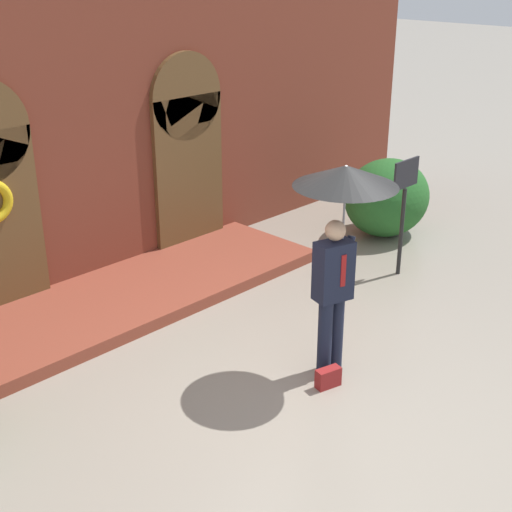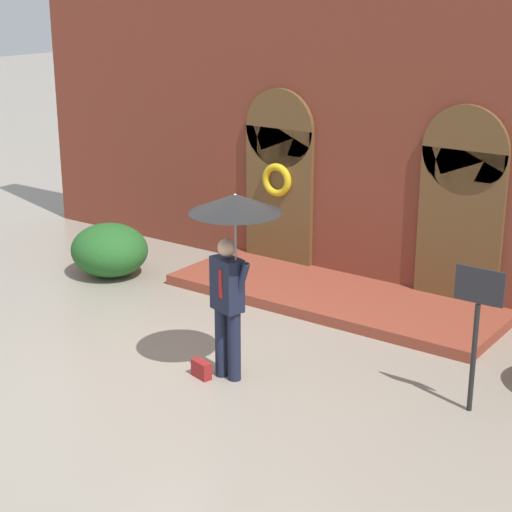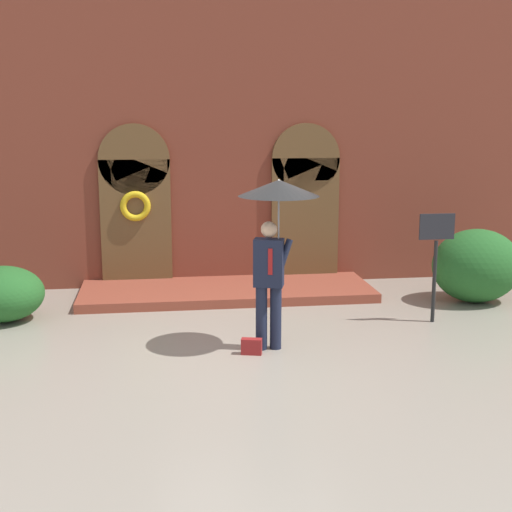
% 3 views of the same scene
% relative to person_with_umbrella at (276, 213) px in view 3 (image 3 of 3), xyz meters
% --- Properties ---
extents(ground_plane, '(80.00, 80.00, 0.00)m').
position_rel_person_with_umbrella_xyz_m(ground_plane, '(-0.39, -0.04, -1.91)').
color(ground_plane, gray).
extents(building_facade, '(14.00, 2.30, 5.60)m').
position_rel_person_with_umbrella_xyz_m(building_facade, '(-0.39, 4.12, 0.77)').
color(building_facade, brown).
rests_on(building_facade, ground).
extents(person_with_umbrella, '(1.10, 1.10, 2.36)m').
position_rel_person_with_umbrella_xyz_m(person_with_umbrella, '(0.00, 0.00, 0.00)').
color(person_with_umbrella, '#191E33').
rests_on(person_with_umbrella, ground).
extents(handbag, '(0.30, 0.19, 0.22)m').
position_rel_person_with_umbrella_xyz_m(handbag, '(-0.36, -0.20, -1.80)').
color(handbag, maroon).
rests_on(handbag, ground).
extents(sign_post, '(0.56, 0.06, 1.72)m').
position_rel_person_with_umbrella_xyz_m(sign_post, '(2.67, 0.94, -0.75)').
color(sign_post, black).
rests_on(sign_post, ground).
extents(shrub_left, '(1.31, 1.23, 0.87)m').
position_rel_person_with_umbrella_xyz_m(shrub_left, '(-4.05, 1.92, -1.47)').
color(shrub_left, '#235B23').
rests_on(shrub_left, ground).
extents(shrub_right, '(1.54, 1.30, 1.28)m').
position_rel_person_with_umbrella_xyz_m(shrub_right, '(3.86, 2.02, -1.27)').
color(shrub_right, '#235B23').
rests_on(shrub_right, ground).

